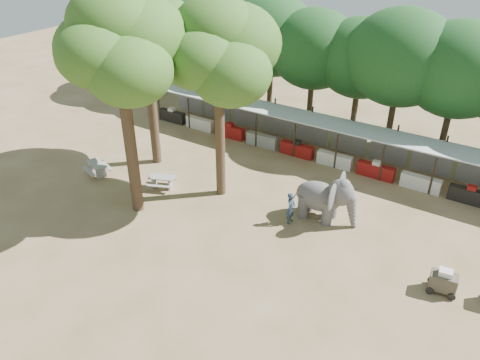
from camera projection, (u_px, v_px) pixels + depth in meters
The scene contains 11 objects.
ground at pixel (201, 265), 22.58m from camera, with size 100.00×100.00×0.00m, color brown.
vendor_stalls at pixel (322, 140), 32.05m from camera, with size 28.00×2.99×2.80m.
yard_tree_left at pixel (146, 38), 27.97m from camera, with size 7.10×6.90×11.02m.
yard_tree_center at pixel (118, 46), 22.42m from camera, with size 7.10×6.90×12.04m.
yard_tree_back at pixel (218, 50), 24.26m from camera, with size 7.10×6.90×11.36m.
backdrop_trees at pixel (357, 60), 33.63m from camera, with size 46.46×5.95×8.33m.
elephant at pixel (326, 198), 25.29m from camera, with size 3.61×2.76×2.75m.
handler at pixel (291, 208), 25.20m from camera, with size 0.66×0.44×1.84m, color #26384C.
picnic_table_near at pixel (97, 167), 30.04m from camera, with size 2.02×1.92×0.81m.
picnic_table_far at pixel (162, 180), 28.62m from camera, with size 1.95×1.87×0.77m.
cart_front at pixel (443, 281), 20.71m from camera, with size 1.36×0.99×1.23m.
Camera 1 is at (11.04, -13.67, 14.88)m, focal length 35.00 mm.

